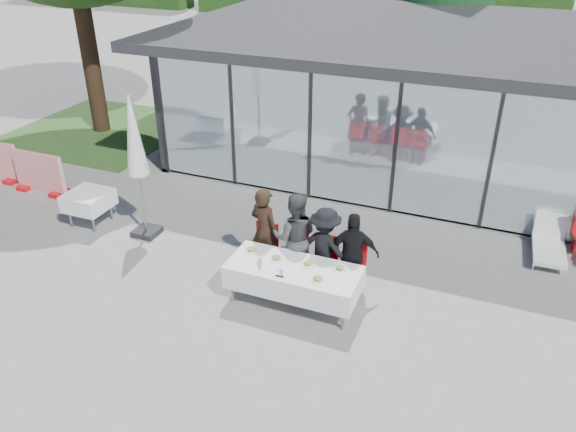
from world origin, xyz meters
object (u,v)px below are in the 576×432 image
Objects in this scene: diner_a at (265,231)px; diner_chair_d at (352,265)px; dining_table at (294,277)px; diner_b at (295,237)px; plate_a at (251,250)px; plate_extra at (318,279)px; diner_d at (353,254)px; folded_eyeglasses at (279,276)px; plate_d at (340,268)px; plate_c at (309,264)px; lounger at (549,242)px; diner_chair_a at (265,246)px; diner_chair_b at (295,252)px; spare_chair_b at (552,210)px; juice_bottle at (260,262)px; diner_c at (325,248)px; plate_b at (276,258)px; spare_table_left at (89,201)px; market_umbrella at (135,146)px; diner_chair_c at (325,259)px.

diner_a reaches higher than diner_chair_d.
diner_b reaches higher than dining_table.
plate_a is 1.00× the size of plate_extra.
dining_table is 0.93m from plate_a.
folded_eyeglasses is at bearing 35.62° from diner_d.
plate_d is (1.61, -0.52, -0.08)m from diner_a.
lounger is at bearing 40.21° from plate_c.
diner_chair_a reaches higher than lounger.
diner_chair_a is (-0.87, 0.75, -0.00)m from dining_table.
plate_c is at bearing -51.23° from diner_chair_b.
plate_a is 1.62m from plate_d.
plate_d is at bearing -129.47° from spare_chair_b.
spare_chair_b is (3.26, 3.52, 0.00)m from diner_chair_d.
diner_c is at bearing 48.69° from juice_bottle.
diner_chair_b is 0.62m from diner_c.
plate_a is 0.52m from plate_b.
juice_bottle is 5.89m from lounger.
diner_a is 2.00× the size of spare_table_left.
diner_chair_a is 1.00× the size of diner_chair_d.
diner_c is (0.30, 0.74, 0.23)m from dining_table.
diner_chair_b is 6.96× the size of folded_eyeglasses.
plate_extra reaches higher than dining_table.
dining_table is at bearing 28.10° from diner_d.
spare_chair_b reaches higher than spare_table_left.
market_umbrella reaches higher than diner_d.
spare_chair_b is (4.96, 4.09, -0.24)m from plate_a.
plate_a is (-0.60, -0.56, -0.09)m from diner_b.
diner_chair_c is 4.01× the size of plate_d.
diner_chair_b reaches higher than spare_table_left.
diner_d is 1.44m from folded_eyeglasses.
diner_chair_d reaches higher than dining_table.
spare_chair_b is (3.78, 3.53, -0.23)m from diner_c.
diner_chair_a reaches higher than plate_d.
juice_bottle is (-0.74, -0.34, 0.05)m from plate_c.
diner_a is at bearing 124.57° from folded_eyeglasses.
folded_eyeglasses is at bearing -61.55° from plate_b.
diner_chair_b is 4.85m from spare_table_left.
diner_c is 6.34× the size of plate_b.
plate_extra reaches higher than lounger.
plate_b is at bearing -151.21° from diner_chair_d.
diner_chair_a is 0.86m from plate_b.
diner_chair_c is at bearing 102.28° from plate_extra.
spare_chair_b is at bearing -126.40° from diner_c.
plate_a is at bearing 145.01° from folded_eyeglasses.
folded_eyeglasses is (0.75, -1.10, 0.22)m from diner_chair_a.
diner_chair_c is at bearing 68.06° from dining_table.
diner_chair_a is at bearing 145.08° from plate_extra.
juice_bottle is at bearing -20.79° from market_umbrella.
juice_bottle is 1.14× the size of folded_eyeglasses.
spare_table_left is (-5.63, 1.18, -0.22)m from plate_extra.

